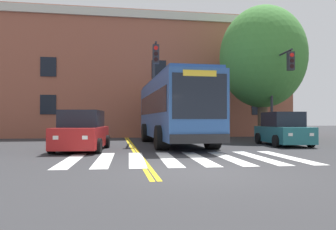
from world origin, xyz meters
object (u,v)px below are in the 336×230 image
Objects in this scene: city_bus at (173,109)px; car_tan_behind_bus at (140,126)px; car_red_near_lane at (82,132)px; traffic_light_near_corner at (279,80)px; street_tree_curbside_large at (262,57)px; traffic_light_overhead at (155,76)px; car_teal_far_lane at (283,130)px.

city_bus is 2.45× the size of car_tan_behind_bus.
traffic_light_near_corner is at bearing 15.98° from car_red_near_lane.
car_tan_behind_bus is 12.47m from traffic_light_near_corner.
street_tree_curbside_large reaches higher than traffic_light_near_corner.
city_bus is at bearing -57.38° from traffic_light_overhead.
city_bus is 1.93× the size of traffic_light_near_corner.
street_tree_curbside_large is (6.62, 3.06, 3.60)m from city_bus.
traffic_light_overhead is at bearing 122.62° from city_bus.
street_tree_curbside_large is (7.68, -6.83, 4.71)m from car_tan_behind_bus.
city_bus is at bearing -177.72° from traffic_light_near_corner.
car_teal_far_lane is (5.50, -1.62, -1.12)m from city_bus.
street_tree_curbside_large reaches higher than car_teal_far_lane.
car_teal_far_lane is 0.94× the size of car_tan_behind_bus.
car_tan_behind_bus is at bearing 119.66° from car_teal_far_lane.
city_bus is 6.56m from traffic_light_near_corner.
street_tree_curbside_large is (7.48, 1.72, 1.62)m from traffic_light_overhead.
car_red_near_lane is at bearing -152.06° from street_tree_curbside_large.
city_bus is at bearing -155.21° from street_tree_curbside_large.
car_teal_far_lane is at bearing -113.72° from traffic_light_near_corner.
car_teal_far_lane is 3.52m from traffic_light_near_corner.
car_teal_far_lane is 0.70× the size of traffic_light_overhead.
street_tree_curbside_large is (1.12, 4.67, 4.72)m from car_teal_far_lane.
traffic_light_overhead reaches higher than traffic_light_near_corner.
traffic_light_overhead is at bearing -167.01° from street_tree_curbside_large.
traffic_light_near_corner is 0.94× the size of traffic_light_overhead.
car_tan_behind_bus is at bearing 127.42° from traffic_light_near_corner.
city_bus is 8.14m from street_tree_curbside_large.
traffic_light_overhead is (-7.18, 1.08, 0.23)m from traffic_light_near_corner.
car_red_near_lane is at bearing -147.75° from city_bus.
car_red_near_lane is 13.47m from street_tree_curbside_large.
car_tan_behind_bus is (3.47, 12.74, 0.00)m from car_red_near_lane.
traffic_light_overhead is (-6.35, 2.95, 3.10)m from car_teal_far_lane.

